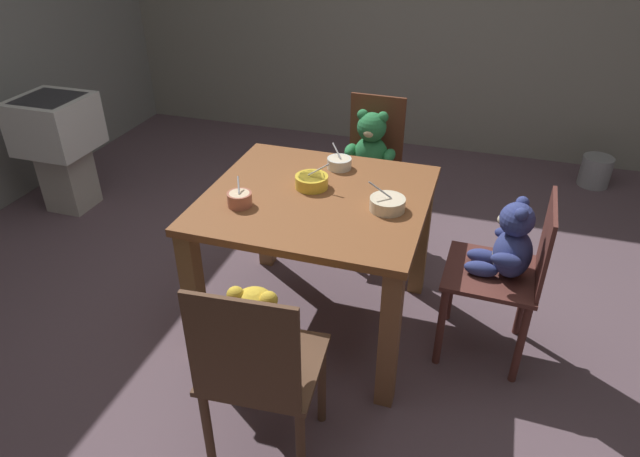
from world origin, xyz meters
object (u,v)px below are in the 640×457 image
teddy_chair_near_right (508,256)px  metal_pail (595,171)px  sink_basin (58,138)px  teddy_chair_near_front (258,350)px  teddy_chair_far_center (370,157)px  porridge_bowl_terracotta_near_left (240,199)px  porridge_bowl_white_far_center (339,163)px  porridge_bowl_cream_near_right (387,204)px  porridge_bowl_yellow_center (312,181)px  dining_table (317,222)px

teddy_chair_near_right → metal_pail: bearing=-105.7°
teddy_chair_near_right → sink_basin: 3.00m
teddy_chair_near_front → teddy_chair_near_right: bearing=-47.0°
teddy_chair_near_right → teddy_chair_far_center: teddy_chair_far_center is taller
porridge_bowl_terracotta_near_left → porridge_bowl_white_far_center: bearing=58.0°
teddy_chair_near_front → porridge_bowl_terracotta_near_left: 0.78m
teddy_chair_far_center → porridge_bowl_terracotta_near_left: teddy_chair_far_center is taller
sink_basin → metal_pail: (3.59, 1.49, -0.41)m
porridge_bowl_cream_near_right → metal_pail: (1.20, 2.18, -0.67)m
teddy_chair_near_right → sink_basin: size_ratio=1.06×
porridge_bowl_white_far_center → teddy_chair_near_right: bearing=-17.0°
teddy_chair_far_center → teddy_chair_near_front: 1.71m
teddy_chair_near_front → metal_pail: (1.48, 3.00, -0.46)m
teddy_chair_near_right → porridge_bowl_yellow_center: size_ratio=5.06×
teddy_chair_near_right → porridge_bowl_cream_near_right: 0.59m
porridge_bowl_white_far_center → dining_table: bearing=-93.5°
porridge_bowl_cream_near_right → dining_table: bearing=174.1°
dining_table → porridge_bowl_cream_near_right: porridge_bowl_cream_near_right is taller
teddy_chair_far_center → sink_basin: 2.12m
teddy_chair_near_front → sink_basin: teddy_chair_near_front is taller
dining_table → teddy_chair_near_front: size_ratio=1.12×
teddy_chair_near_front → porridge_bowl_terracotta_near_left: teddy_chair_near_front is taller
teddy_chair_far_center → porridge_bowl_cream_near_right: 0.95m
sink_basin → porridge_bowl_cream_near_right: bearing=-16.3°
porridge_bowl_white_far_center → teddy_chair_near_front: bearing=-88.1°
porridge_bowl_terracotta_near_left → porridge_bowl_yellow_center: 0.36m
teddy_chair_near_right → sink_basin: bearing=-10.2°
dining_table → porridge_bowl_cream_near_right: size_ratio=6.07×
porridge_bowl_terracotta_near_left → teddy_chair_near_front: bearing=-61.7°
porridge_bowl_terracotta_near_left → metal_pail: size_ratio=0.51×
porridge_bowl_terracotta_near_left → porridge_bowl_cream_near_right: porridge_bowl_cream_near_right is taller
teddy_chair_near_front → sink_basin: bearing=49.7°
porridge_bowl_terracotta_near_left → porridge_bowl_cream_near_right: 0.66m
metal_pail → teddy_chair_near_front: bearing=-116.3°
dining_table → teddy_chair_near_front: bearing=-86.2°
dining_table → porridge_bowl_terracotta_near_left: size_ratio=8.66×
metal_pail → teddy_chair_near_right: bearing=-107.4°
dining_table → teddy_chair_near_right: size_ratio=1.20×
teddy_chair_near_right → porridge_bowl_terracotta_near_left: size_ratio=7.21×
porridge_bowl_terracotta_near_left → teddy_chair_near_right: bearing=11.7°
teddy_chair_far_center → porridge_bowl_cream_near_right: (0.28, -0.89, 0.19)m
dining_table → metal_pail: (1.54, 2.15, -0.49)m
porridge_bowl_cream_near_right → teddy_chair_near_front: bearing=-108.9°
sink_basin → porridge_bowl_white_far_center: bearing=-9.6°
teddy_chair_far_center → metal_pail: size_ratio=4.00×
porridge_bowl_cream_near_right → porridge_bowl_terracotta_near_left: bearing=-165.8°
sink_basin → dining_table: bearing=-17.9°
teddy_chair_near_right → porridge_bowl_cream_near_right: bearing=10.3°
dining_table → sink_basin: bearing=162.1°
metal_pail → sink_basin: bearing=-157.5°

